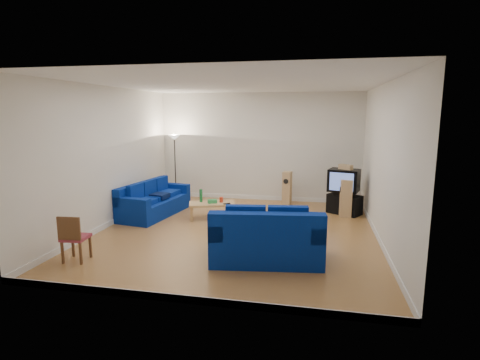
% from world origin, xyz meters
% --- Properties ---
extents(room, '(6.01, 6.51, 3.21)m').
position_xyz_m(room, '(0.00, 0.00, 1.54)').
color(room, brown).
rests_on(room, ground).
extents(sofa_three_seat, '(1.24, 2.27, 0.83)m').
position_xyz_m(sofa_three_seat, '(-2.43, 1.01, 0.31)').
color(sofa_three_seat, navy).
rests_on(sofa_three_seat, ground).
extents(sofa_loveseat, '(2.07, 1.33, 0.97)m').
position_xyz_m(sofa_loveseat, '(0.86, -1.51, 0.37)').
color(sofa_loveseat, navy).
rests_on(sofa_loveseat, ground).
extents(coffee_table, '(1.23, 0.87, 0.41)m').
position_xyz_m(coffee_table, '(-0.82, 0.93, 0.35)').
color(coffee_table, tan).
rests_on(coffee_table, ground).
extents(bottle, '(0.10, 0.10, 0.32)m').
position_xyz_m(bottle, '(-1.11, 0.96, 0.57)').
color(bottle, '#197233').
rests_on(bottle, coffee_table).
extents(tissue_box, '(0.25, 0.20, 0.09)m').
position_xyz_m(tissue_box, '(-0.80, 0.89, 0.45)').
color(tissue_box, green).
rests_on(tissue_box, coffee_table).
extents(red_canister, '(0.12, 0.12, 0.13)m').
position_xyz_m(red_canister, '(-0.60, 1.03, 0.47)').
color(red_canister, red).
rests_on(red_canister, coffee_table).
extents(remote, '(0.16, 0.14, 0.02)m').
position_xyz_m(remote, '(-0.42, 0.87, 0.42)').
color(remote, black).
rests_on(remote, coffee_table).
extents(tv_stand, '(0.94, 0.83, 0.50)m').
position_xyz_m(tv_stand, '(2.45, 2.06, 0.25)').
color(tv_stand, black).
rests_on(tv_stand, ground).
extents(av_receiver, '(0.55, 0.53, 0.10)m').
position_xyz_m(av_receiver, '(2.42, 2.04, 0.55)').
color(av_receiver, black).
rests_on(av_receiver, tv_stand).
extents(television, '(0.87, 0.73, 0.58)m').
position_xyz_m(television, '(2.40, 2.05, 0.89)').
color(television, black).
rests_on(television, av_receiver).
extents(centre_speaker, '(0.37, 0.33, 0.12)m').
position_xyz_m(centre_speaker, '(2.43, 2.04, 1.24)').
color(centre_speaker, tan).
rests_on(centre_speaker, television).
extents(speaker_left, '(0.27, 0.33, 0.97)m').
position_xyz_m(speaker_left, '(0.90, 2.70, 0.49)').
color(speaker_left, tan).
rests_on(speaker_left, ground).
extents(speaker_right, '(0.31, 0.24, 0.96)m').
position_xyz_m(speaker_right, '(2.45, 1.75, 0.48)').
color(speaker_right, tan).
rests_on(speaker_right, ground).
extents(floor_lamp, '(0.34, 0.34, 1.97)m').
position_xyz_m(floor_lamp, '(-2.45, 2.70, 1.63)').
color(floor_lamp, black).
rests_on(floor_lamp, ground).
extents(dining_chair, '(0.44, 0.44, 0.85)m').
position_xyz_m(dining_chair, '(-2.44, -2.23, 0.48)').
color(dining_chair, brown).
rests_on(dining_chair, ground).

